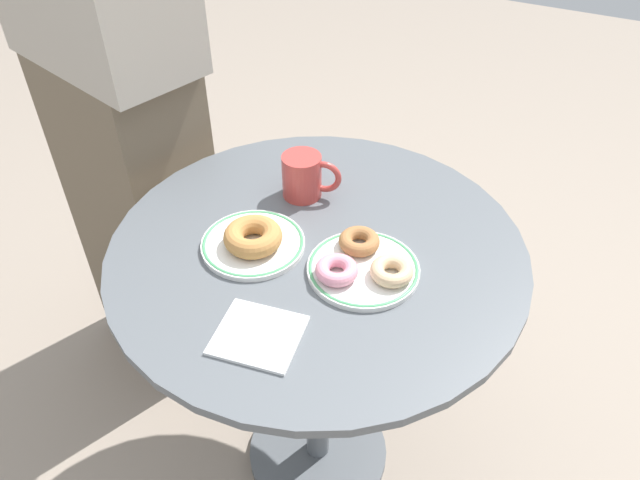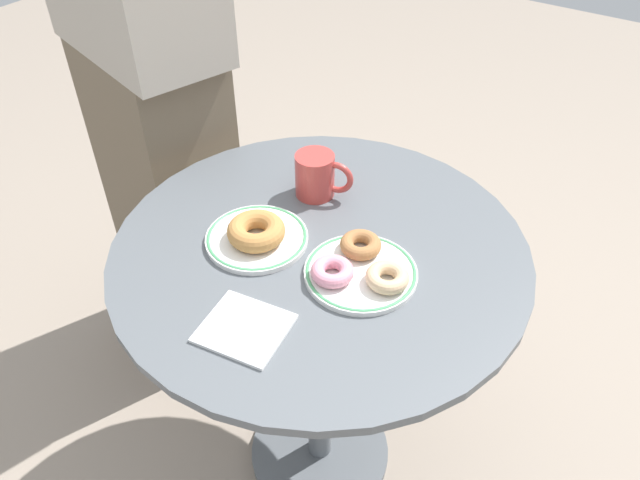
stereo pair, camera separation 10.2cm
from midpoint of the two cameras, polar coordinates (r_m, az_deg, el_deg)
ground_plane at (r=1.63m, az=1.88°, el=-19.73°), size 7.00×7.00×0.02m
cafe_table at (r=1.21m, az=2.42°, el=-7.35°), size 0.75×0.75×0.70m
plate_left at (r=1.08m, az=-3.31°, el=0.09°), size 0.18×0.18×0.01m
plate_right at (r=1.02m, az=6.73°, el=-3.18°), size 0.19×0.19×0.01m
donut_old_fashioned at (r=1.06m, az=-3.33°, el=0.74°), size 0.14×0.14×0.03m
donut_glazed at (r=0.99m, az=9.32°, el=-3.64°), size 0.10×0.10×0.02m
donut_cinnamon at (r=1.04m, az=6.64°, el=-0.56°), size 0.09×0.09×0.02m
donut_pink_frosted at (r=0.99m, az=4.12°, el=-3.10°), size 0.09×0.09×0.02m
paper_napkin at (r=0.93m, az=-4.03°, el=-8.46°), size 0.14×0.13×0.01m
coffee_mug at (r=1.17m, az=2.21°, el=6.02°), size 0.12×0.08×0.09m
person_figure at (r=1.44m, az=-13.89°, el=14.32°), size 0.47×0.32×1.63m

